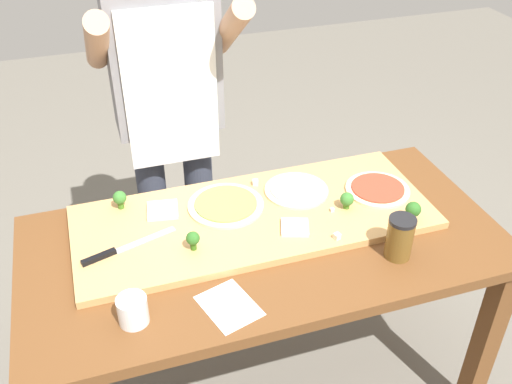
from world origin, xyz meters
TOP-DOWN VIEW (x-y plane):
  - prep_table at (0.00, 0.00)m, footprint 1.57×0.76m
  - cutting_board at (-0.00, 0.11)m, footprint 1.21×0.49m
  - chefs_knife at (-0.47, 0.05)m, footprint 0.31×0.11m
  - pizza_whole_pesto_green at (-0.08, 0.18)m, footprint 0.26×0.26m
  - pizza_whole_tomato_red at (0.46, 0.11)m, footprint 0.23×0.23m
  - pizza_whole_white_garlic at (0.18, 0.19)m, footprint 0.23×0.23m
  - pizza_slice_far_left at (0.10, -0.01)m, footprint 0.11×0.11m
  - pizza_slice_center at (-0.29, 0.22)m, footprint 0.12×0.12m
  - broccoli_floret_back_right at (0.49, -0.09)m, footprint 0.05×0.05m
  - broccoli_floret_front_left at (-0.24, -0.01)m, footprint 0.04×0.04m
  - broccoli_floret_back_mid at (-0.43, 0.29)m, footprint 0.05×0.05m
  - broccoli_floret_center_right at (0.31, 0.05)m, footprint 0.05×0.05m
  - cheese_crumble_a at (0.21, -0.10)m, footprint 0.02×0.02m
  - cheese_crumble_b at (0.06, 0.28)m, footprint 0.02×0.02m
  - cheese_crumble_c at (0.26, 0.04)m, footprint 0.01×0.01m
  - flour_cup at (-0.46, -0.23)m, footprint 0.08×0.08m
  - sauce_jar at (0.37, -0.20)m, footprint 0.08×0.08m
  - recipe_note at (-0.19, -0.25)m, footprint 0.18×0.21m
  - cook_center at (-0.18, 0.64)m, footprint 0.54×0.39m

SIDE VIEW (x-z plane):
  - prep_table at x=0.00m, z-range 0.28..1.05m
  - recipe_note at x=-0.19m, z-range 0.77..0.77m
  - cutting_board at x=0.00m, z-range 0.77..0.80m
  - chefs_knife at x=-0.47m, z-range 0.80..0.81m
  - pizza_slice_far_left at x=0.10m, z-range 0.80..0.81m
  - pizza_slice_center at x=-0.29m, z-range 0.80..0.81m
  - cheese_crumble_c at x=0.26m, z-range 0.80..0.81m
  - pizza_whole_pesto_green at x=-0.08m, z-range 0.80..0.81m
  - pizza_whole_tomato_red at x=0.46m, z-range 0.80..0.81m
  - pizza_whole_white_garlic at x=0.18m, z-range 0.80..0.81m
  - cheese_crumble_a at x=0.21m, z-range 0.80..0.82m
  - cheese_crumble_b at x=0.06m, z-range 0.80..0.82m
  - flour_cup at x=-0.46m, z-range 0.77..0.85m
  - broccoli_floret_center_right at x=0.31m, z-range 0.80..0.86m
  - broccoli_floret_front_left at x=-0.24m, z-range 0.81..0.87m
  - broccoli_floret_back_mid at x=-0.43m, z-range 0.81..0.87m
  - broccoli_floret_back_right at x=0.49m, z-range 0.81..0.88m
  - sauce_jar at x=0.37m, z-range 0.77..0.92m
  - cook_center at x=-0.18m, z-range 0.16..1.83m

